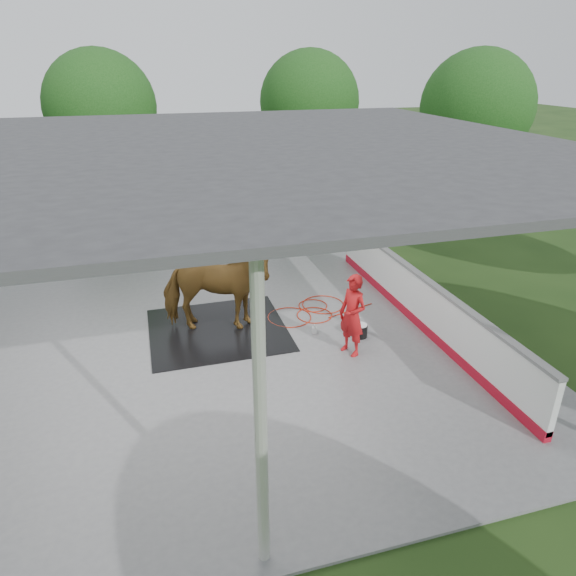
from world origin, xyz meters
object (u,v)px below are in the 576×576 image
object	(u,v)px
dasher_board	(419,301)
handler	(352,315)
horse	(215,289)
wash_bucket	(360,330)

from	to	relation	value
dasher_board	handler	world-z (taller)	handler
dasher_board	horse	size ratio (longest dim) A/B	3.54
horse	dasher_board	bearing A→B (deg)	-88.65
dasher_board	horse	xyz separation A→B (m)	(-4.26, 0.92, 0.43)
dasher_board	wash_bucket	distance (m)	1.50
horse	handler	bearing A→B (deg)	-111.08
wash_bucket	horse	bearing A→B (deg)	158.62
handler	horse	bearing A→B (deg)	-149.47
handler	wash_bucket	distance (m)	0.97
wash_bucket	dasher_board	bearing A→B (deg)	7.34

